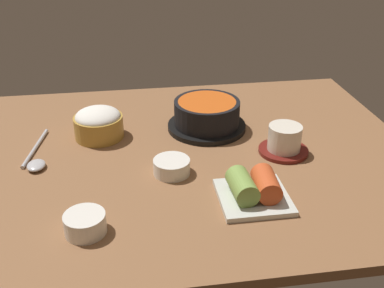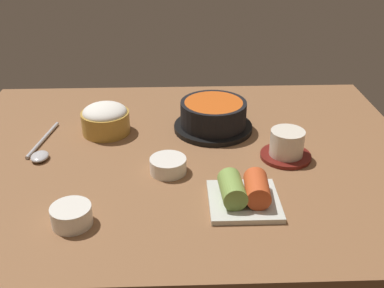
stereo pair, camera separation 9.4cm
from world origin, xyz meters
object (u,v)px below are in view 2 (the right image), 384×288
at_px(banchan_cup_center, 168,165).
at_px(kimchi_plate, 244,193).
at_px(stone_pot, 213,116).
at_px(side_bowl_near, 71,215).
at_px(spoon, 41,151).
at_px(rice_bowl, 105,118).
at_px(tea_cup_with_saucer, 287,146).

height_order(banchan_cup_center, kimchi_plate, kimchi_plate).
bearing_deg(stone_pot, kimchi_plate, -83.84).
relative_size(kimchi_plate, side_bowl_near, 1.83).
distance_m(banchan_cup_center, spoon, 0.28).
bearing_deg(stone_pot, spoon, -165.03).
height_order(rice_bowl, tea_cup_with_saucer, rice_bowl).
bearing_deg(banchan_cup_center, stone_pot, 60.95).
bearing_deg(banchan_cup_center, rice_bowl, 128.76).
relative_size(tea_cup_with_saucer, kimchi_plate, 0.85).
relative_size(tea_cup_with_saucer, banchan_cup_center, 1.46).
xyz_separation_m(stone_pot, rice_bowl, (-0.25, -0.01, 0.00)).
xyz_separation_m(tea_cup_with_saucer, banchan_cup_center, (-0.24, -0.05, -0.01)).
bearing_deg(side_bowl_near, rice_bowl, 87.69).
xyz_separation_m(kimchi_plate, side_bowl_near, (-0.29, -0.05, -0.00)).
bearing_deg(stone_pot, side_bowl_near, -127.16).
distance_m(stone_pot, tea_cup_with_saucer, 0.20).
height_order(rice_bowl, kimchi_plate, rice_bowl).
xyz_separation_m(stone_pot, spoon, (-0.37, -0.10, -0.03)).
bearing_deg(banchan_cup_center, side_bowl_near, -134.85).
relative_size(banchan_cup_center, side_bowl_near, 1.06).
relative_size(rice_bowl, banchan_cup_center, 1.51).
bearing_deg(rice_bowl, stone_pot, 1.36).
relative_size(banchan_cup_center, spoon, 0.39).
relative_size(tea_cup_with_saucer, spoon, 0.56).
bearing_deg(rice_bowl, spoon, -143.39).
xyz_separation_m(rice_bowl, spoon, (-0.13, -0.09, -0.03)).
bearing_deg(banchan_cup_center, tea_cup_with_saucer, 11.18).
bearing_deg(spoon, kimchi_plate, -25.81).
height_order(tea_cup_with_saucer, spoon, tea_cup_with_saucer).
height_order(tea_cup_with_saucer, banchan_cup_center, tea_cup_with_saucer).
distance_m(stone_pot, side_bowl_near, 0.43).
relative_size(kimchi_plate, spoon, 0.67).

